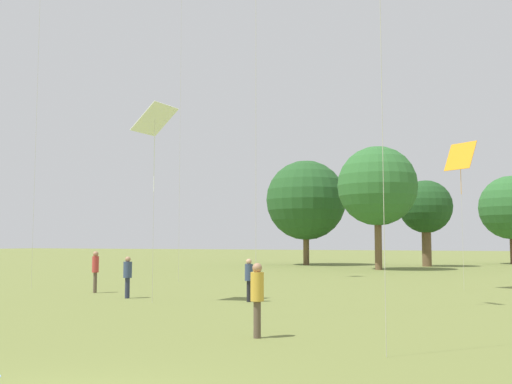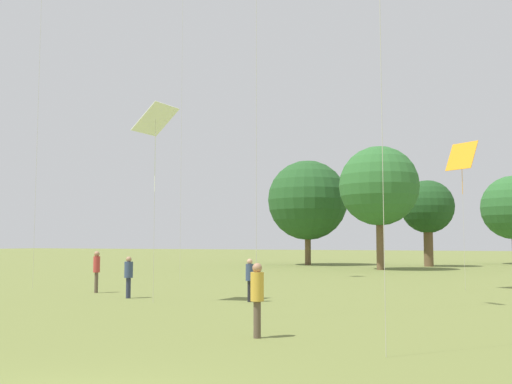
% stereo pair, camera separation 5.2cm
% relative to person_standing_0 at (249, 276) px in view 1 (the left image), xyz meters
% --- Properties ---
extents(person_standing_0, '(0.41, 0.41, 1.58)m').
position_rel_person_standing_0_xyz_m(person_standing_0, '(0.00, 0.00, 0.00)').
color(person_standing_0, black).
rests_on(person_standing_0, ground).
extents(person_standing_3, '(0.36, 0.36, 1.71)m').
position_rel_person_standing_0_xyz_m(person_standing_3, '(3.72, -7.41, 0.09)').
color(person_standing_3, brown).
rests_on(person_standing_3, ground).
extents(person_standing_4, '(0.39, 0.39, 1.62)m').
position_rel_person_standing_0_xyz_m(person_standing_4, '(-4.92, -0.71, 0.02)').
color(person_standing_4, '#282D42').
rests_on(person_standing_4, ground).
extents(person_standing_5, '(0.39, 0.39, 1.79)m').
position_rel_person_standing_0_xyz_m(person_standing_5, '(-7.71, 0.74, 0.16)').
color(person_standing_5, brown).
rests_on(person_standing_5, ground).
extents(kite_4, '(1.22, 1.53, 7.21)m').
position_rel_person_standing_0_xyz_m(kite_4, '(-3.01, -1.80, 5.68)').
color(kite_4, white).
rests_on(kite_4, ground).
extents(kite_5, '(1.53, 1.28, 6.82)m').
position_rel_person_standing_0_xyz_m(kite_5, '(6.65, 8.89, 5.15)').
color(kite_5, orange).
rests_on(kite_5, ground).
extents(distant_tree_0, '(7.64, 7.64, 10.01)m').
position_rel_person_standing_0_xyz_m(distant_tree_0, '(-10.05, 34.03, 5.23)').
color(distant_tree_0, brown).
rests_on(distant_tree_0, ground).
extents(distant_tree_1, '(6.33, 6.33, 8.77)m').
position_rel_person_standing_0_xyz_m(distant_tree_1, '(7.86, 44.40, 4.63)').
color(distant_tree_1, brown).
rests_on(distant_tree_1, ground).
extents(distant_tree_2, '(6.34, 6.34, 9.83)m').
position_rel_person_standing_0_xyz_m(distant_tree_2, '(-1.50, 27.12, 5.68)').
color(distant_tree_2, brown).
rests_on(distant_tree_2, ground).
extents(distant_tree_3, '(4.77, 4.77, 7.76)m').
position_rel_person_standing_0_xyz_m(distant_tree_3, '(0.96, 35.30, 4.34)').
color(distant_tree_3, brown).
rests_on(distant_tree_3, ground).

